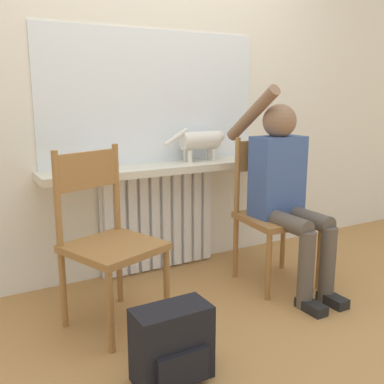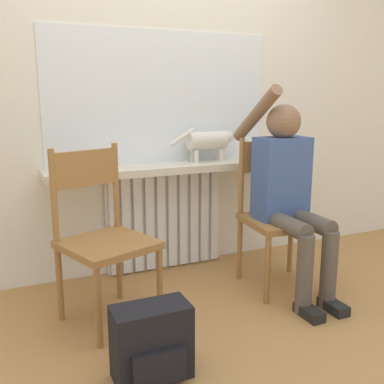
{
  "view_description": "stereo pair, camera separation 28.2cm",
  "coord_description": "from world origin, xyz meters",
  "views": [
    {
      "loc": [
        -1.37,
        -1.74,
        1.28
      ],
      "look_at": [
        0.0,
        0.66,
        0.68
      ],
      "focal_mm": 42.0,
      "sensor_mm": 36.0,
      "label": 1
    },
    {
      "loc": [
        -1.12,
        -1.87,
        1.28
      ],
      "look_at": [
        0.0,
        0.66,
        0.68
      ],
      "focal_mm": 42.0,
      "sensor_mm": 36.0,
      "label": 2
    }
  ],
  "objects": [
    {
      "name": "ground_plane",
      "position": [
        0.0,
        0.0,
        0.0
      ],
      "size": [
        12.0,
        12.0,
        0.0
      ],
      "primitive_type": "plane",
      "color": "#B27F47"
    },
    {
      "name": "backpack",
      "position": [
        -0.54,
        -0.1,
        0.17
      ],
      "size": [
        0.35,
        0.21,
        0.35
      ],
      "color": "black",
      "rests_on": "ground_plane"
    },
    {
      "name": "windowsill",
      "position": [
        0.0,
        1.05,
        0.77
      ],
      "size": [
        1.72,
        0.3,
        0.05
      ],
      "color": "beige",
      "rests_on": "radiator"
    },
    {
      "name": "radiator",
      "position": [
        -0.0,
        1.15,
        0.37
      ],
      "size": [
        0.88,
        0.08,
        0.75
      ],
      "color": "white",
      "rests_on": "ground_plane"
    },
    {
      "name": "wall_with_window",
      "position": [
        0.0,
        1.23,
        1.35
      ],
      "size": [
        7.0,
        0.06,
        2.7
      ],
      "color": "white",
      "rests_on": "ground_plane"
    },
    {
      "name": "cat",
      "position": [
        0.32,
        1.09,
        0.95
      ],
      "size": [
        0.5,
        0.13,
        0.25
      ],
      "color": "silver",
      "rests_on": "windowsill"
    },
    {
      "name": "window_glass",
      "position": [
        0.0,
        1.2,
        1.26
      ],
      "size": [
        1.65,
        0.01,
        0.92
      ],
      "color": "white",
      "rests_on": "windowsill"
    },
    {
      "name": "chair_right",
      "position": [
        0.59,
        0.56,
        0.51
      ],
      "size": [
        0.49,
        0.49,
        1.0
      ],
      "rotation": [
        0.0,
        0.0,
        -0.09
      ],
      "color": "#9E6B38",
      "rests_on": "ground_plane"
    },
    {
      "name": "person",
      "position": [
        0.58,
        0.44,
        0.7
      ],
      "size": [
        0.36,
        0.95,
        1.34
      ],
      "color": "brown",
      "rests_on": "ground_plane"
    },
    {
      "name": "chair_left",
      "position": [
        -0.6,
        0.55,
        0.51
      ],
      "size": [
        0.58,
        0.58,
        1.0
      ],
      "rotation": [
        0.0,
        0.0,
        0.35
      ],
      "color": "#9E6B38",
      "rests_on": "ground_plane"
    }
  ]
}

